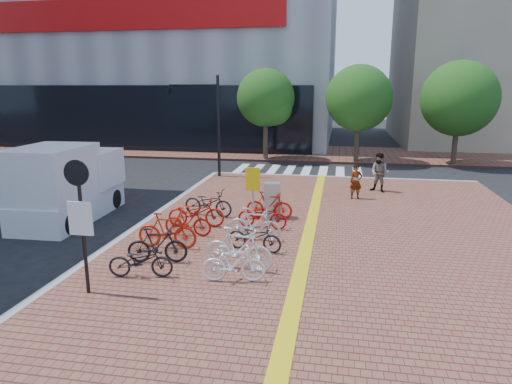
% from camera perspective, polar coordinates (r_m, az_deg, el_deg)
% --- Properties ---
extents(ground, '(120.00, 120.00, 0.00)m').
position_cam_1_polar(ground, '(13.93, -2.23, -7.69)').
color(ground, black).
rests_on(ground, ground).
extents(sidewalk, '(14.00, 34.00, 0.15)m').
position_cam_1_polar(sidewalk, '(9.12, 10.16, -19.41)').
color(sidewalk, brown).
rests_on(sidewalk, ground).
extents(tactile_strip, '(0.40, 34.00, 0.01)m').
position_cam_1_polar(tactile_strip, '(9.11, 3.54, -18.62)').
color(tactile_strip, gold).
rests_on(tactile_strip, sidewalk).
extents(kerb_west, '(0.25, 34.00, 0.15)m').
position_cam_1_polar(kerb_west, '(11.41, -29.00, -13.91)').
color(kerb_west, gray).
rests_on(kerb_west, ground).
extents(kerb_north, '(14.00, 0.25, 0.15)m').
position_cam_1_polar(kerb_north, '(25.18, 10.46, 1.74)').
color(kerb_north, gray).
rests_on(kerb_north, ground).
extents(far_sidewalk, '(70.00, 8.00, 0.15)m').
position_cam_1_polar(far_sidewalk, '(34.18, 5.46, 4.86)').
color(far_sidewalk, brown).
rests_on(far_sidewalk, ground).
extents(crosswalk, '(7.50, 4.00, 0.01)m').
position_cam_1_polar(crosswalk, '(27.26, 5.21, 2.61)').
color(crosswalk, silver).
rests_on(crosswalk, ground).
extents(street_trees, '(16.20, 4.60, 6.35)m').
position_cam_1_polar(street_trees, '(30.25, 14.75, 11.08)').
color(street_trees, '#38281E').
rests_on(street_trees, far_sidewalk).
extents(bike_0, '(1.73, 0.85, 0.87)m').
position_cam_1_polar(bike_0, '(12.15, -14.22, -8.35)').
color(bike_0, black).
rests_on(bike_0, sidewalk).
extents(bike_1, '(1.73, 0.77, 1.00)m').
position_cam_1_polar(bike_1, '(12.97, -12.24, -6.53)').
color(bike_1, black).
rests_on(bike_1, sidewalk).
extents(bike_2, '(1.84, 0.55, 1.10)m').
position_cam_1_polar(bike_2, '(14.03, -11.05, -4.75)').
color(bike_2, red).
rests_on(bike_2, sidewalk).
extents(bike_3, '(1.60, 0.49, 0.96)m').
position_cam_1_polar(bike_3, '(15.08, -8.52, -3.67)').
color(bike_3, '#AB150C').
rests_on(bike_3, sidewalk).
extents(bike_4, '(2.03, 0.94, 1.03)m').
position_cam_1_polar(bike_4, '(15.98, -7.48, -2.55)').
color(bike_4, '#B21B0C').
rests_on(bike_4, sidewalk).
extents(bike_5, '(2.03, 1.01, 1.02)m').
position_cam_1_polar(bike_5, '(17.28, -6.00, -1.32)').
color(bike_5, black).
rests_on(bike_5, sidewalk).
extents(bike_6, '(1.65, 0.69, 0.96)m').
position_cam_1_polar(bike_6, '(11.51, -2.84, -8.91)').
color(bike_6, white).
rests_on(bike_6, sidewalk).
extents(bike_7, '(1.99, 0.83, 1.16)m').
position_cam_1_polar(bike_7, '(12.21, -2.21, -7.10)').
color(bike_7, white).
rests_on(bike_7, sidewalk).
extents(bike_8, '(1.76, 0.90, 0.88)m').
position_cam_1_polar(bike_8, '(13.58, -0.18, -5.59)').
color(bike_8, black).
rests_on(bike_8, sidewalk).
extents(bike_9, '(1.80, 0.68, 1.05)m').
position_cam_1_polar(bike_9, '(14.48, -0.25, -4.04)').
color(bike_9, silver).
rests_on(bike_9, sidewalk).
extents(bike_10, '(1.79, 0.79, 0.91)m').
position_cam_1_polar(bike_10, '(15.71, 0.78, -2.93)').
color(bike_10, '#AD0D0C').
rests_on(bike_10, sidewalk).
extents(bike_11, '(1.74, 0.55, 1.04)m').
position_cam_1_polar(bike_11, '(16.78, 1.65, -1.66)').
color(bike_11, red).
rests_on(bike_11, sidewalk).
extents(pedestrian_a, '(0.63, 0.50, 1.51)m').
position_cam_1_polar(pedestrian_a, '(20.21, 12.39, 1.27)').
color(pedestrian_a, gray).
rests_on(pedestrian_a, sidewalk).
extents(pedestrian_b, '(1.10, 1.02, 1.81)m').
position_cam_1_polar(pedestrian_b, '(21.80, 15.20, 2.36)').
color(pedestrian_b, '#525768').
rests_on(pedestrian_b, sidewalk).
extents(utility_box, '(0.70, 0.58, 1.31)m').
position_cam_1_polar(utility_box, '(16.96, 1.96, -1.02)').
color(utility_box, '#A8A8AC').
rests_on(utility_box, sidewalk).
extents(yellow_sign, '(0.53, 0.13, 1.94)m').
position_cam_1_polar(yellow_sign, '(16.48, -0.41, 1.03)').
color(yellow_sign, '#B7B7BC').
rests_on(yellow_sign, sidewalk).
extents(notice_sign, '(0.59, 0.13, 3.21)m').
position_cam_1_polar(notice_sign, '(11.12, -21.10, -2.23)').
color(notice_sign, black).
rests_on(notice_sign, sidewalk).
extents(traffic_light_pole, '(2.88, 1.11, 5.35)m').
position_cam_1_polar(traffic_light_pole, '(24.93, -7.54, 10.47)').
color(traffic_light_pole, black).
rests_on(traffic_light_pole, sidewalk).
extents(box_truck, '(2.33, 5.04, 2.87)m').
position_cam_1_polar(box_truck, '(18.44, -22.58, 0.85)').
color(box_truck, silver).
rests_on(box_truck, ground).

